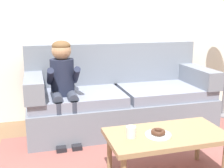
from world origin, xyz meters
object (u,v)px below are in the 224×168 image
Objects in this scene: coffee_table at (166,138)px; mug at (131,132)px; couch at (119,98)px; person_child at (63,81)px; donut at (158,132)px.

mug is at bearing 179.21° from coffee_table.
person_child is (-0.71, -0.22, 0.31)m from couch.
couch is 18.60× the size of donut.
donut is 0.22m from mug.
donut is 1.33× the size of mug.
donut reaches higher than coffee_table.
coffee_table is 11.04× the size of mug.
couch is at bearing 76.99° from mug.
donut is at bearing -59.09° from person_child.
couch reaches higher than mug.
coffee_table is 0.90× the size of person_child.
person_child is at bearing -163.05° from couch.
couch is 24.80× the size of mug.
coffee_table is at bearing -54.89° from person_child.
donut is (-0.07, -1.28, 0.09)m from couch.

